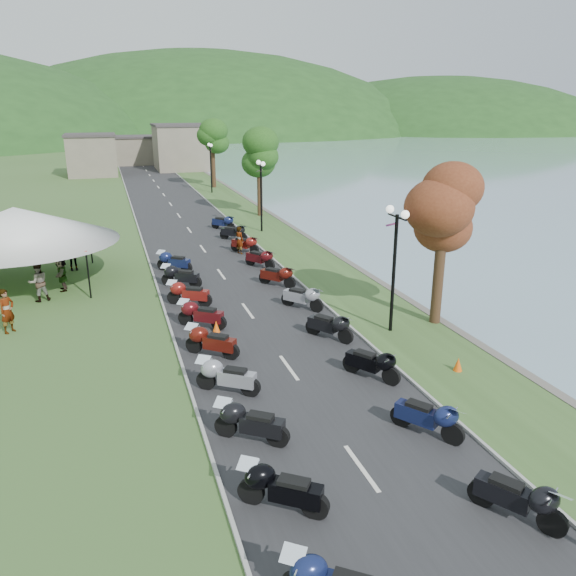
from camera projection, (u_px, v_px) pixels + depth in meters
road at (189, 230)px, 41.37m from camera, size 7.00×120.00×0.02m
hills_backdrop at (119, 133)px, 186.24m from camera, size 360.00×120.00×76.00m
far_building at (129, 151)px, 80.76m from camera, size 18.00×16.00×5.00m
moto_row_left at (241, 399)px, 16.50m from camera, size 2.60×34.13×1.10m
moto_row_right at (315, 311)px, 23.57m from camera, size 2.60×41.57×1.10m
vendor_tent_main at (19, 247)px, 28.22m from camera, size 6.56×6.56×4.00m
tree_lakeside at (442, 236)px, 22.65m from camera, size 2.68×2.68×7.45m
pedestrian_a at (11, 332)px, 22.75m from camera, size 0.81×0.83×1.84m
pedestrian_b at (41, 301)px, 26.39m from camera, size 1.02×0.75×1.87m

